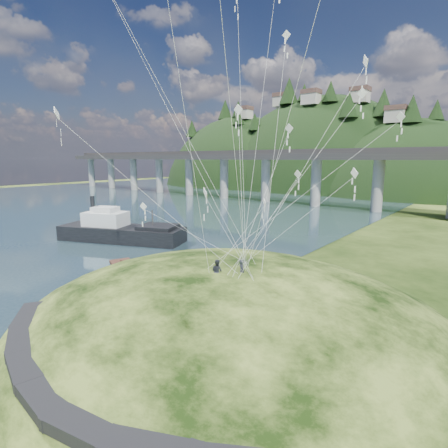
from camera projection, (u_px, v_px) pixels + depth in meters
The scene contains 10 objects.
ground at pixel (142, 311), 29.10m from camera, with size 320.00×320.00×0.00m, color black.
water at pixel (65, 205), 96.45m from camera, with size 240.00×240.00×0.00m, color #304C59.
grass_hill at pixel (232, 350), 25.98m from camera, with size 36.00×32.00×13.00m.
footpath at pixel (74, 381), 16.66m from camera, with size 22.29×5.84×0.83m.
bridge at pixel (283, 169), 97.25m from camera, with size 160.00×11.00×15.00m.
far_ridge at pixel (307, 205), 150.85m from camera, with size 153.00×70.00×94.50m.
work_barge at pixel (120, 230), 53.56m from camera, with size 20.03×12.47×6.82m.
wooden_dock at pixel (135, 279), 35.62m from camera, with size 14.61×7.92×1.06m.
kite_flyers at pixel (225, 260), 23.60m from camera, with size 2.15×1.68×1.67m.
kite_swarm at pixel (254, 82), 24.17m from camera, with size 20.53×18.09×19.71m.
Camera 1 is at (22.45, -16.91, 12.53)m, focal length 28.00 mm.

